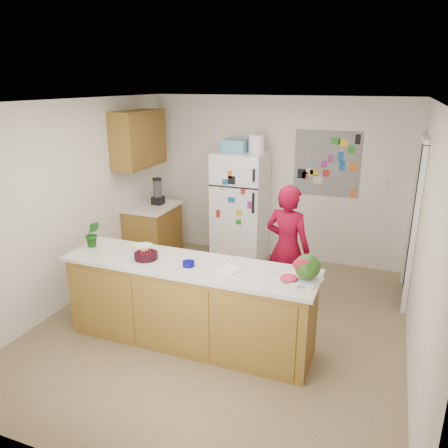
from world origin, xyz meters
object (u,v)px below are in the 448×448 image
at_px(person, 287,248).
at_px(watermelon, 307,267).
at_px(refrigerator, 240,208).
at_px(cherry_bowl, 146,256).

relative_size(person, watermelon, 6.47).
bearing_deg(person, refrigerator, -38.20).
xyz_separation_m(watermelon, cherry_bowl, (-1.67, -0.10, -0.10)).
bearing_deg(refrigerator, person, -50.59).
height_order(refrigerator, cherry_bowl, refrigerator).
bearing_deg(watermelon, refrigerator, 122.01).
distance_m(refrigerator, cherry_bowl, 2.44).
distance_m(person, watermelon, 1.20).
bearing_deg(refrigerator, watermelon, -57.99).
distance_m(refrigerator, person, 1.61).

